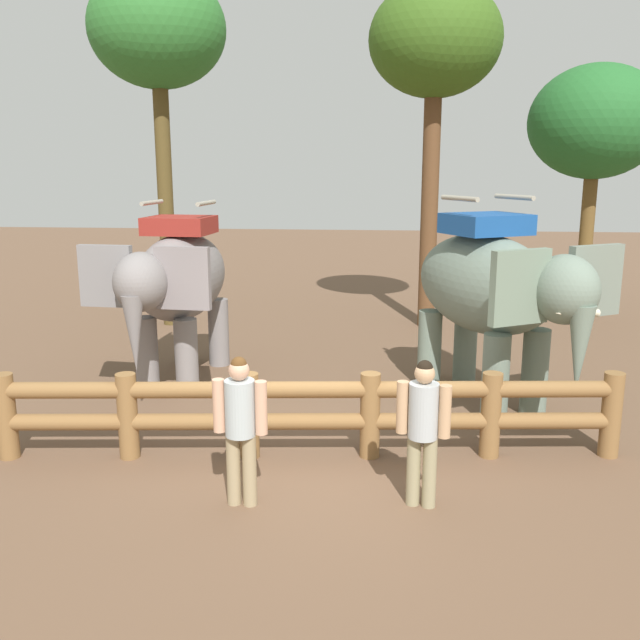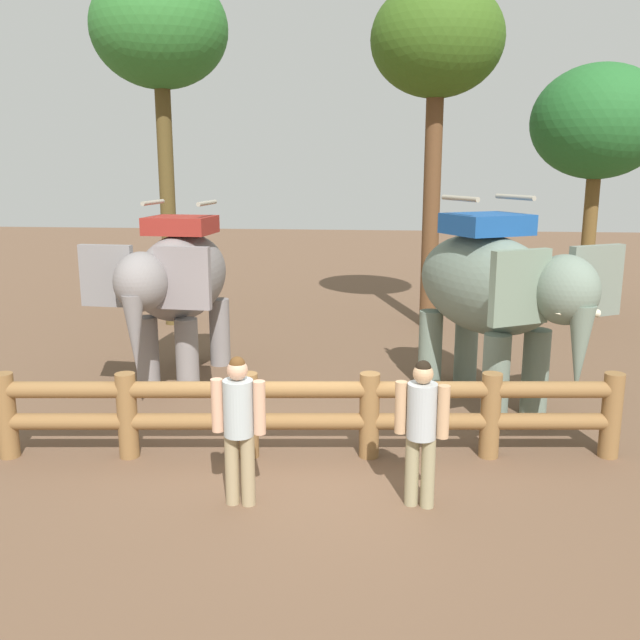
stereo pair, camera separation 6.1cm
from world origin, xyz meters
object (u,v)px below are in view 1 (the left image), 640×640
at_px(tree_far_left, 596,124).
at_px(tourist_man_in_blue, 240,420).
at_px(tourist_woman_in_black, 423,423).
at_px(tree_back_center, 435,46).
at_px(tree_far_right, 158,34).
at_px(log_fence, 310,409).
at_px(elephant_near_left, 177,282).
at_px(elephant_center, 493,290).

bearing_deg(tree_far_left, tourist_man_in_blue, -121.85).
distance_m(tourist_woman_in_black, tree_far_left, 10.79).
height_order(tree_back_center, tree_far_right, tree_far_right).
relative_size(log_fence, elephant_near_left, 2.20).
relative_size(tourist_woman_in_black, tree_far_left, 0.28).
distance_m(elephant_near_left, tourist_woman_in_black, 5.45).
bearing_deg(elephant_center, tourist_woman_in_black, -109.09).
relative_size(elephant_center, tree_far_left, 0.63).
bearing_deg(tourist_woman_in_black, log_fence, 138.84).
bearing_deg(tree_far_right, log_fence, -60.79).
bearing_deg(elephant_center, tree_back_center, 96.95).
height_order(elephant_near_left, tourist_woman_in_black, elephant_near_left).
height_order(elephant_center, tree_back_center, tree_back_center).
distance_m(elephant_near_left, tree_back_center, 7.39).
bearing_deg(tourist_man_in_blue, tree_far_left, 58.15).
bearing_deg(elephant_center, tourist_man_in_blue, -131.19).
height_order(tourist_woman_in_black, tree_far_right, tree_far_right).
height_order(tree_far_left, tree_back_center, tree_back_center).
relative_size(log_fence, tourist_woman_in_black, 4.77).
bearing_deg(elephant_near_left, tree_far_right, 109.30).
relative_size(elephant_near_left, tree_back_center, 0.48).
bearing_deg(elephant_near_left, log_fence, -49.30).
distance_m(log_fence, elephant_center, 3.40).
height_order(tourist_man_in_blue, tree_far_left, tree_far_left).
bearing_deg(tourist_man_in_blue, elephant_center, 48.81).
bearing_deg(tree_back_center, tourist_man_in_blue, -105.47).
distance_m(log_fence, elephant_near_left, 3.85).
xyz_separation_m(tree_far_left, tree_back_center, (-3.57, -1.02, 1.48)).
height_order(elephant_center, tourist_man_in_blue, elephant_center).
xyz_separation_m(elephant_center, tourist_woman_in_black, (-1.13, -3.26, -0.80)).
bearing_deg(tourist_woman_in_black, elephant_center, 70.91).
height_order(elephant_center, tourist_woman_in_black, elephant_center).
xyz_separation_m(elephant_near_left, tree_far_right, (-1.42, 4.05, 4.42)).
bearing_deg(tree_far_left, elephant_center, -115.65).
bearing_deg(tree_far_right, elephant_center, -37.13).
relative_size(elephant_near_left, tree_far_left, 0.61).
bearing_deg(tourist_man_in_blue, tree_far_right, 111.89).
distance_m(log_fence, tourist_man_in_blue, 1.43).
xyz_separation_m(log_fence, tourist_woman_in_black, (1.28, -1.12, 0.30)).
relative_size(tourist_man_in_blue, tree_far_left, 0.29).
bearing_deg(elephant_center, tree_far_left, 64.35).
xyz_separation_m(tourist_woman_in_black, tree_far_left, (4.07, 9.39, 3.42)).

